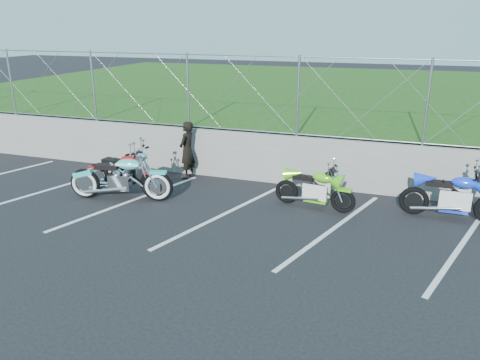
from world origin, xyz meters
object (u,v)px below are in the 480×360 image
(naked_orange, at_px, (125,175))
(cruiser_turquoise, at_px, (122,179))
(sportbike_blue, at_px, (453,198))
(person_standing, at_px, (187,150))
(sportbike_green, at_px, (315,190))

(naked_orange, bearing_deg, cruiser_turquoise, -61.76)
(cruiser_turquoise, xyz_separation_m, naked_orange, (-0.14, 0.36, -0.01))
(sportbike_blue, height_order, person_standing, person_standing)
(sportbike_blue, bearing_deg, sportbike_green, -172.05)
(sportbike_green, height_order, sportbike_blue, sportbike_blue)
(cruiser_turquoise, bearing_deg, sportbike_green, -0.38)
(sportbike_green, xyz_separation_m, person_standing, (-3.68, 1.03, 0.36))
(cruiser_turquoise, distance_m, sportbike_green, 4.54)
(cruiser_turquoise, xyz_separation_m, person_standing, (0.76, 2.00, 0.28))
(naked_orange, height_order, person_standing, person_standing)
(cruiser_turquoise, height_order, sportbike_green, cruiser_turquoise)
(cruiser_turquoise, distance_m, sportbike_blue, 7.45)
(sportbike_blue, xyz_separation_m, person_standing, (-6.57, 0.70, 0.31))
(naked_orange, distance_m, sportbike_blue, 7.53)
(cruiser_turquoise, bearing_deg, naked_orange, 98.97)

